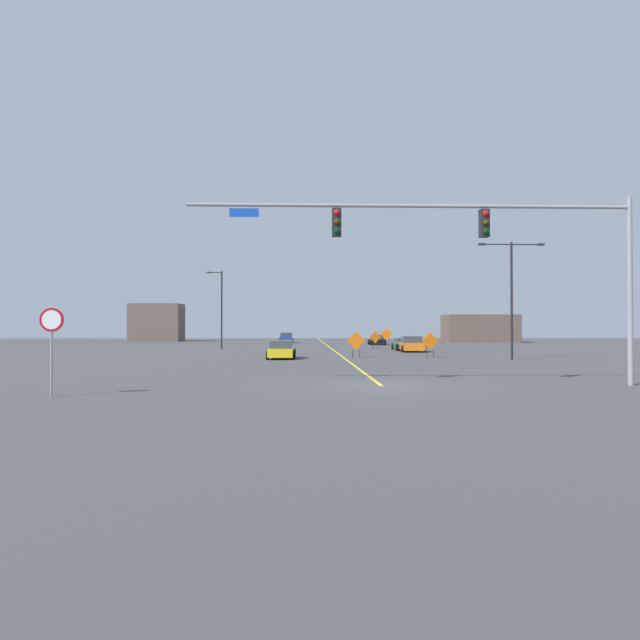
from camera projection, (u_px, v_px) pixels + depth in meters
ground at (382, 386)px, 20.71m from camera, size 190.26×190.26×0.00m
road_centre_stripe at (326, 344)px, 73.53m from camera, size 0.16×105.70×0.01m
traffic_signal_assembly at (478, 238)px, 20.89m from camera, size 16.90×0.44×7.18m
stop_sign at (52, 334)px, 17.46m from camera, size 0.76×0.07×2.82m
street_lamp_mid_left at (512, 289)px, 38.03m from camera, size 4.57×0.24×8.09m
street_lamp_far_left at (221, 306)px, 56.87m from camera, size 1.65×0.24×8.04m
construction_sign_right_lane at (430, 342)px, 40.21m from camera, size 1.28×0.20×1.88m
construction_sign_right_shoulder at (386, 335)px, 62.60m from camera, size 1.39×0.05×2.18m
construction_sign_median_near at (356, 342)px, 40.26m from camera, size 1.33×0.07×1.90m
construction_sign_median_far at (375, 338)px, 57.17m from camera, size 1.24×0.28×1.84m
car_orange_near at (411, 345)px, 50.47m from camera, size 2.29×4.47×1.42m
car_blue_approaching at (286, 338)px, 80.57m from camera, size 2.11×3.90×1.48m
car_yellow_passing at (282, 350)px, 39.28m from camera, size 1.98×4.17×1.28m
car_black_distant at (377, 340)px, 71.15m from camera, size 2.06×3.91×1.30m
car_green_mid at (404, 344)px, 54.29m from camera, size 2.15×4.63×1.20m
roadside_building_west at (157, 323)px, 89.65m from camera, size 8.02×5.24×6.07m
roadside_building_east at (480, 329)px, 83.07m from camera, size 10.73×5.08×4.15m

